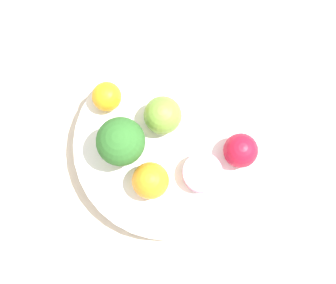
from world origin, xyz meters
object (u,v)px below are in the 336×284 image
(apple_green, at_px, (163,115))
(orange_back, at_px, (107,97))
(orange_front, at_px, (150,181))
(small_cup, at_px, (202,173))
(bowl, at_px, (168,146))
(broccoli, at_px, (121,142))
(apple_red, at_px, (241,151))

(apple_green, bearing_deg, orange_back, -122.13)
(orange_front, xyz_separation_m, small_cup, (0.00, 0.07, -0.01))
(apple_green, bearing_deg, orange_front, -22.26)
(apple_green, height_order, small_cup, apple_green)
(bowl, xyz_separation_m, apple_green, (-0.03, -0.00, 0.04))
(broccoli, height_order, orange_back, broccoli)
(orange_front, relative_size, small_cup, 0.94)
(apple_green, height_order, orange_front, apple_green)
(apple_red, xyz_separation_m, apple_green, (-0.07, -0.09, 0.00))
(orange_back, bearing_deg, small_cup, 39.07)
(broccoli, relative_size, small_cup, 1.48)
(small_cup, bearing_deg, apple_green, -157.36)
(broccoli, bearing_deg, bowl, 84.17)
(orange_front, distance_m, orange_back, 0.13)
(small_cup, bearing_deg, bowl, -145.26)
(bowl, xyz_separation_m, broccoli, (-0.01, -0.06, 0.06))
(broccoli, bearing_deg, apple_red, 75.14)
(bowl, bearing_deg, broccoli, -95.83)
(apple_green, bearing_deg, bowl, 0.07)
(bowl, distance_m, broccoli, 0.09)
(broccoli, height_order, apple_green, broccoli)
(orange_back, distance_m, small_cup, 0.16)
(bowl, xyz_separation_m, apple_red, (0.03, 0.09, 0.04))
(broccoli, relative_size, orange_back, 1.92)
(apple_red, height_order, orange_front, orange_front)
(apple_green, distance_m, orange_front, 0.09)
(orange_front, bearing_deg, orange_back, -164.42)
(apple_green, xyz_separation_m, small_cup, (0.08, 0.04, -0.01))
(bowl, xyz_separation_m, small_cup, (0.05, 0.04, 0.03))
(apple_red, relative_size, small_cup, 0.89)
(bowl, height_order, small_cup, small_cup)
(broccoli, xyz_separation_m, orange_back, (-0.07, -0.01, -0.02))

